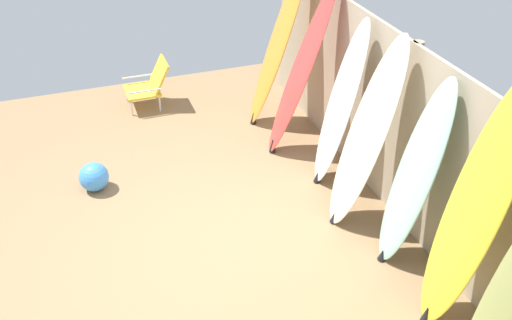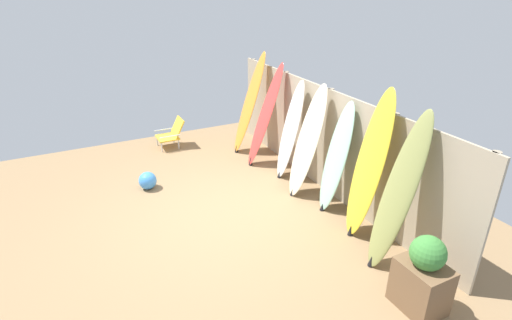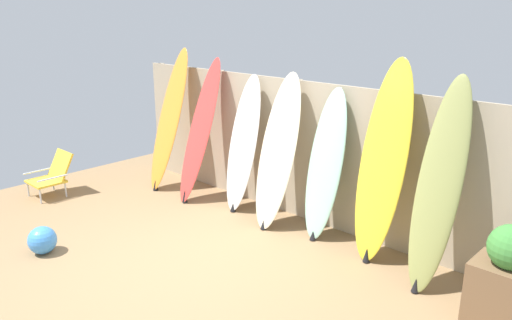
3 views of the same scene
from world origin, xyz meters
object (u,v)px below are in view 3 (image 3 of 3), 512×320
(surfboard_olive_6, at_px, (439,186))
(planter_box, at_px, (506,282))
(surfboard_white_2, at_px, (243,145))
(beach_ball, at_px, (42,240))
(surfboard_cream_3, at_px, (278,152))
(surfboard_yellow_5, at_px, (383,163))
(beach_chair, at_px, (53,174))
(surfboard_red_1, at_px, (200,132))
(surfboard_seafoam_4, at_px, (325,165))
(surfboard_orange_0, at_px, (169,120))

(surfboard_olive_6, distance_m, planter_box, 1.03)
(surfboard_white_2, xyz_separation_m, beach_ball, (-0.68, -2.51, -0.75))
(surfboard_cream_3, bearing_deg, surfboard_yellow_5, 4.02)
(beach_chair, bearing_deg, surfboard_cream_3, 10.09)
(surfboard_red_1, xyz_separation_m, planter_box, (4.26, -0.26, -0.55))
(surfboard_white_2, height_order, surfboard_cream_3, surfboard_cream_3)
(surfboard_white_2, relative_size, surfboard_yellow_5, 0.84)
(surfboard_cream_3, relative_size, surfboard_yellow_5, 0.88)
(surfboard_white_2, bearing_deg, beach_ball, -105.23)
(surfboard_olive_6, xyz_separation_m, beach_ball, (-3.43, -2.42, -0.87))
(surfboard_yellow_5, height_order, surfboard_olive_6, surfboard_yellow_5)
(surfboard_cream_3, distance_m, surfboard_olive_6, 2.06)
(surfboard_yellow_5, bearing_deg, surfboard_white_2, -179.61)
(surfboard_white_2, bearing_deg, surfboard_yellow_5, 0.39)
(surfboard_seafoam_4, relative_size, planter_box, 1.89)
(surfboard_white_2, distance_m, planter_box, 3.58)
(surfboard_seafoam_4, bearing_deg, planter_box, -10.98)
(surfboard_white_2, height_order, surfboard_yellow_5, surfboard_yellow_5)
(planter_box, distance_m, beach_ball, 4.72)
(surfboard_olive_6, distance_m, beach_ball, 4.28)
(beach_chair, xyz_separation_m, planter_box, (5.92, 1.18, 0.11))
(beach_ball, bearing_deg, planter_box, 26.73)
(surfboard_seafoam_4, xyz_separation_m, beach_chair, (-3.72, -1.61, -0.57))
(surfboard_red_1, bearing_deg, surfboard_orange_0, 179.16)
(surfboard_red_1, height_order, surfboard_white_2, surfboard_red_1)
(surfboard_seafoam_4, bearing_deg, surfboard_white_2, -178.30)
(surfboard_yellow_5, relative_size, beach_ball, 6.93)
(surfboard_white_2, bearing_deg, surfboard_red_1, -169.88)
(surfboard_cream_3, xyz_separation_m, surfboard_olive_6, (2.05, -0.00, 0.07))
(surfboard_yellow_5, xyz_separation_m, beach_ball, (-2.76, -2.52, -0.92))
(surfboard_orange_0, distance_m, surfboard_white_2, 1.47)
(surfboard_cream_3, bearing_deg, beach_chair, -154.25)
(planter_box, bearing_deg, surfboard_white_2, 173.72)
(surfboard_orange_0, relative_size, beach_ball, 6.68)
(beach_chair, xyz_separation_m, beach_ball, (1.71, -0.94, -0.16))
(surfboard_yellow_5, relative_size, planter_box, 2.30)
(surfboard_yellow_5, distance_m, planter_box, 1.64)
(surfboard_white_2, distance_m, beach_chair, 2.93)
(surfboard_seafoam_4, distance_m, beach_ball, 3.32)
(surfboard_seafoam_4, bearing_deg, beach_ball, -128.21)
(surfboard_orange_0, bearing_deg, surfboard_yellow_5, 2.18)
(surfboard_white_2, xyz_separation_m, beach_chair, (-2.40, -1.57, -0.59))
(surfboard_orange_0, height_order, surfboard_seafoam_4, surfboard_orange_0)
(surfboard_olive_6, bearing_deg, surfboard_red_1, -179.29)
(surfboard_yellow_5, xyz_separation_m, surfboard_olive_6, (0.67, -0.10, -0.06))
(surfboard_white_2, xyz_separation_m, surfboard_cream_3, (0.69, -0.08, 0.04))
(surfboard_orange_0, relative_size, surfboard_seafoam_4, 1.17)
(beach_chair, bearing_deg, surfboard_yellow_5, 3.86)
(surfboard_white_2, distance_m, surfboard_seafoam_4, 1.32)
(beach_ball, bearing_deg, surfboard_olive_6, 35.25)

